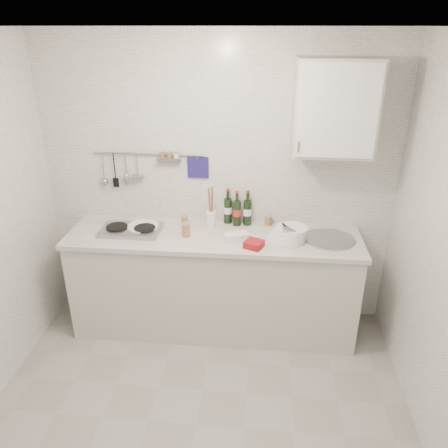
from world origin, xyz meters
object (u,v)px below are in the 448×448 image
wall_cabinet (335,108)px  plate_stack_sink (288,234)px  plate_stack_hob (142,228)px  wine_bottles (237,207)px  utensil_crock (211,217)px

wall_cabinet → plate_stack_sink: size_ratio=2.18×
plate_stack_hob → wine_bottles: size_ratio=0.91×
wine_bottles → utensil_crock: (-0.22, -0.07, -0.07)m
plate_stack_sink → wine_bottles: 0.53m
wall_cabinet → plate_stack_sink: bearing=-150.4°
wall_cabinet → utensil_crock: 1.33m
plate_stack_hob → wine_bottles: bearing=14.2°
plate_stack_hob → wine_bottles: (0.79, 0.20, 0.14)m
utensil_crock → wine_bottles: bearing=17.7°
wall_cabinet → plate_stack_sink: 1.03m
plate_stack_sink → utensil_crock: bearing=162.1°
plate_stack_hob → utensil_crock: (0.57, 0.13, 0.07)m
wall_cabinet → plate_stack_hob: bearing=-176.9°
wine_bottles → wall_cabinet: bearing=-9.4°
wall_cabinet → plate_stack_hob: (-1.51, -0.08, -1.01)m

